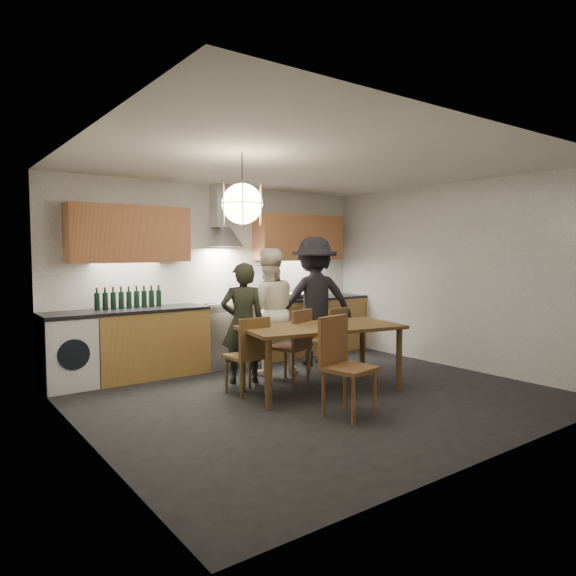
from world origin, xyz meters
TOP-DOWN VIEW (x-y plane):
  - ground at (0.00, 0.00)m, footprint 5.00×5.00m
  - room_shell at (0.00, 0.00)m, footprint 5.02×4.52m
  - counter_run at (0.02, 1.95)m, footprint 5.00×0.62m
  - range_stove at (0.00, 1.94)m, footprint 0.90×0.60m
  - wall_fixtures at (0.00, 2.07)m, footprint 4.30×0.54m
  - pendant_lamp at (-1.00, -0.10)m, footprint 0.43×0.43m
  - dining_table at (0.15, 0.05)m, footprint 1.97×1.23m
  - chair_back_left at (-0.61, 0.40)m, footprint 0.41×0.41m
  - chair_back_mid at (0.11, 0.51)m, footprint 0.54×0.54m
  - chair_back_right at (0.80, 0.60)m, footprint 0.49×0.49m
  - chair_front at (-0.23, -0.73)m, footprint 0.52×0.52m
  - person_left at (-0.38, 0.92)m, footprint 0.64×0.55m
  - person_mid at (0.14, 1.14)m, footprint 0.99×0.89m
  - person_right at (1.01, 1.22)m, footprint 1.35×1.06m
  - mixing_bowl at (1.19, 1.90)m, footprint 0.39×0.39m
  - stock_pot at (1.68, 1.96)m, footprint 0.24×0.24m
  - wine_bottles at (-1.41, 2.04)m, footprint 0.87×0.07m

SIDE VIEW (x-z plane):
  - ground at x=0.00m, z-range 0.00..0.00m
  - range_stove at x=0.00m, z-range -0.02..0.90m
  - counter_run at x=0.02m, z-range 0.00..0.90m
  - chair_back_right at x=0.80m, z-range 0.07..0.96m
  - chair_back_left at x=-0.61m, z-range 0.07..0.96m
  - chair_back_mid at x=0.11m, z-range 0.07..0.99m
  - chair_front at x=-0.23m, z-range 0.07..1.06m
  - dining_table at x=0.15m, z-range 0.30..1.07m
  - person_left at x=-0.38m, z-range 0.00..1.50m
  - person_mid at x=0.14m, z-range 0.00..1.68m
  - person_right at x=1.01m, z-range 0.00..1.84m
  - mixing_bowl at x=1.19m, z-range 0.90..0.98m
  - stock_pot at x=1.68m, z-range 0.90..1.05m
  - wine_bottles at x=-1.41m, z-range 0.90..1.18m
  - room_shell at x=0.00m, z-range 0.40..3.01m
  - wall_fixtures at x=0.00m, z-range 1.32..2.42m
  - pendant_lamp at x=-1.00m, z-range 1.75..2.45m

